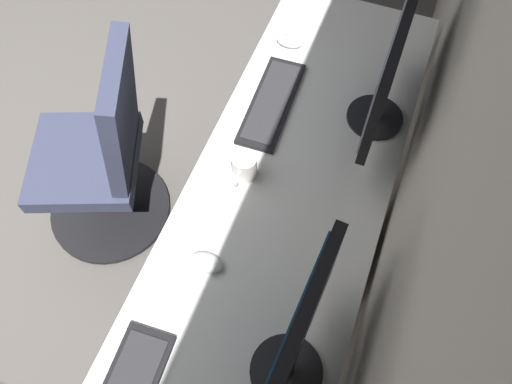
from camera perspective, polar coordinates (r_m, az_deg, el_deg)
name	(u,v)px	position (r m, az deg, el deg)	size (l,w,h in m)	color
wall_back	(468,140)	(1.15, 22.91, 5.42)	(4.57, 0.10, 2.60)	beige
desk	(270,240)	(1.64, 1.64, -5.47)	(2.28, 0.65, 0.73)	white
drawer_pedestal	(287,246)	(1.98, 3.49, -6.10)	(0.40, 0.51, 0.69)	white
monitor_primary	(391,64)	(1.67, 15.09, 13.84)	(0.58, 0.20, 0.47)	black
monitor_secondary	(291,351)	(1.21, 3.95, -17.59)	(0.53, 0.20, 0.43)	black
keyboard_main	(272,103)	(1.85, 1.78, 10.11)	(0.42, 0.15, 0.02)	black
mouse_main	(290,41)	(2.06, 3.83, 16.72)	(0.06, 0.10, 0.03)	silver
mouse_spare	(207,262)	(1.53, -5.62, -7.93)	(0.06, 0.10, 0.03)	silver
coffee_mug	(244,167)	(1.64, -1.36, 2.88)	(0.12, 0.08, 0.09)	silver
office_chair	(103,161)	(2.13, -16.93, 3.43)	(0.57, 0.61, 0.97)	#383D56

